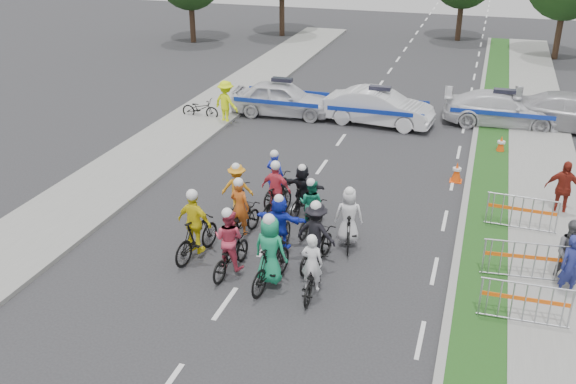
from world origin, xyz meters
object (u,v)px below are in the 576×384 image
(marshal_hiviz, at_px, (226,102))
(cone_0, at_px, (457,172))
(cone_1, at_px, (501,145))
(rider_7, at_px, (349,223))
(rider_10, at_px, (238,194))
(rider_12, at_px, (275,185))
(rider_2, at_px, (230,248))
(police_car_2, at_px, (502,109))
(police_car_1, at_px, (379,107))
(rider_5, at_px, (280,228))
(rider_1, at_px, (271,258))
(rider_0, at_px, (312,275))
(parked_bike, at_px, (200,109))
(rider_4, at_px, (316,240))
(barrier_0, at_px, (525,305))
(rider_9, at_px, (277,197))
(spectator_1, at_px, (572,254))
(barrier_1, at_px, (523,262))
(spectator_2, at_px, (563,189))
(rider_3, at_px, (196,231))
(rider_8, at_px, (311,212))
(police_car_0, at_px, (282,98))
(spectator_0, at_px, (571,266))
(rider_6, at_px, (241,218))
(rider_11, at_px, (303,193))
(barrier_2, at_px, (521,214))

(marshal_hiviz, bearing_deg, cone_0, -178.40)
(marshal_hiviz, xyz_separation_m, cone_1, (11.27, -0.24, -0.59))
(rider_7, bearing_deg, cone_1, -125.72)
(rider_10, relative_size, rider_12, 0.98)
(rider_2, distance_m, police_car_2, 15.88)
(police_car_1, distance_m, cone_0, 6.42)
(rider_5, bearing_deg, rider_1, 101.83)
(rider_0, height_order, police_car_2, rider_0)
(police_car_1, bearing_deg, rider_2, 179.66)
(cone_0, distance_m, parked_bike, 11.84)
(rider_4, distance_m, police_car_2, 14.24)
(rider_5, bearing_deg, barrier_0, 167.71)
(rider_10, xyz_separation_m, police_car_1, (2.51, 9.88, 0.08))
(police_car_2, height_order, marshal_hiviz, marshal_hiviz)
(rider_9, distance_m, spectator_1, 8.13)
(spectator_1, bearing_deg, barrier_1, -167.25)
(rider_7, xyz_separation_m, parked_bike, (-8.70, 9.25, -0.27))
(rider_2, distance_m, spectator_2, 10.23)
(rider_2, height_order, rider_3, rider_3)
(rider_8, relative_size, police_car_1, 0.38)
(rider_5, relative_size, parked_bike, 1.05)
(police_car_0, height_order, spectator_0, spectator_0)
(rider_5, xyz_separation_m, cone_0, (4.21, 6.42, -0.41))
(police_car_1, bearing_deg, rider_5, -176.72)
(police_car_2, bearing_deg, rider_6, 148.15)
(police_car_0, bearing_deg, police_car_2, -85.08)
(rider_5, xyz_separation_m, barrier_0, (6.22, -1.51, -0.19))
(rider_5, relative_size, rider_6, 0.91)
(rider_11, bearing_deg, parked_bike, -37.08)
(spectator_0, bearing_deg, rider_9, 145.97)
(rider_6, distance_m, spectator_1, 8.62)
(rider_3, distance_m, rider_12, 4.04)
(rider_7, xyz_separation_m, rider_11, (-1.76, 1.51, 0.00))
(police_car_0, relative_size, parked_bike, 2.66)
(rider_9, height_order, marshal_hiviz, rider_9)
(rider_11, distance_m, barrier_0, 7.43)
(rider_4, relative_size, cone_0, 2.79)
(rider_2, distance_m, rider_10, 3.32)
(rider_7, distance_m, rider_12, 3.53)
(police_car_1, height_order, spectator_1, spectator_1)
(rider_4, height_order, rider_6, rider_4)
(rider_7, relative_size, spectator_0, 1.14)
(rider_10, relative_size, cone_1, 2.53)
(rider_5, distance_m, police_car_1, 11.70)
(police_car_2, height_order, spectator_0, spectator_0)
(cone_1, bearing_deg, rider_3, -125.93)
(rider_11, height_order, marshal_hiviz, marshal_hiviz)
(rider_6, xyz_separation_m, barrier_2, (7.53, 2.75, -0.06))
(cone_0, bearing_deg, police_car_0, 146.42)
(rider_4, height_order, rider_9, rider_9)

